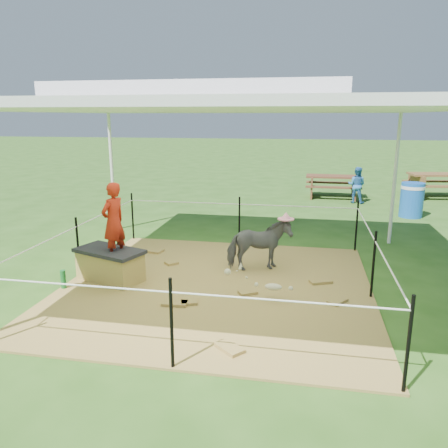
% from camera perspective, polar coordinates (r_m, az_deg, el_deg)
% --- Properties ---
extents(ground, '(90.00, 90.00, 0.00)m').
position_cam_1_polar(ground, '(6.72, -0.96, -8.27)').
color(ground, '#2D5919').
rests_on(ground, ground).
extents(hay_patch, '(4.60, 4.60, 0.03)m').
position_cam_1_polar(hay_patch, '(6.72, -0.96, -8.15)').
color(hay_patch, brown).
rests_on(hay_patch, ground).
extents(canopy_tent, '(6.30, 6.30, 2.90)m').
position_cam_1_polar(canopy_tent, '(6.23, -1.06, 15.33)').
color(canopy_tent, silver).
rests_on(canopy_tent, ground).
extents(rope_fence, '(4.54, 4.54, 1.00)m').
position_cam_1_polar(rope_fence, '(6.51, -0.98, -3.02)').
color(rope_fence, black).
rests_on(rope_fence, ground).
extents(straw_bale, '(1.11, 0.81, 0.45)m').
position_cam_1_polar(straw_bale, '(7.09, -14.62, -5.36)').
color(straw_bale, olive).
rests_on(straw_bale, hay_patch).
extents(dark_cloth, '(1.20, 0.89, 0.06)m').
position_cam_1_polar(dark_cloth, '(7.01, -14.75, -3.43)').
color(dark_cloth, black).
rests_on(dark_cloth, straw_bale).
extents(woman, '(0.42, 0.51, 1.20)m').
position_cam_1_polar(woman, '(6.82, -14.28, 1.12)').
color(woman, '#A72010').
rests_on(woman, straw_bale).
extents(green_bottle, '(0.10, 0.10, 0.28)m').
position_cam_1_polar(green_bottle, '(7.00, -20.26, -6.78)').
color(green_bottle, '#166728').
rests_on(green_bottle, hay_patch).
extents(pony, '(1.13, 0.81, 0.87)m').
position_cam_1_polar(pony, '(7.24, 4.58, -2.76)').
color(pony, '#504F55').
rests_on(pony, hay_patch).
extents(pink_hat, '(0.27, 0.27, 0.13)m').
position_cam_1_polar(pink_hat, '(7.12, 4.65, 1.08)').
color(pink_hat, pink).
rests_on(pink_hat, pony).
extents(foal, '(0.79, 0.47, 0.43)m').
position_cam_1_polar(foal, '(6.18, 6.48, -7.95)').
color(foal, beige).
rests_on(foal, hay_patch).
extents(trash_barrel, '(0.72, 0.72, 0.89)m').
position_cam_1_polar(trash_barrel, '(12.21, 23.31, 2.90)').
color(trash_barrel, blue).
rests_on(trash_barrel, ground).
extents(picnic_table_near, '(1.71, 1.25, 0.70)m').
position_cam_1_polar(picnic_table_near, '(14.41, 14.02, 4.77)').
color(picnic_table_near, '#53301C').
rests_on(picnic_table_near, ground).
extents(picnic_table_far, '(2.04, 1.60, 0.77)m').
position_cam_1_polar(picnic_table_far, '(15.55, 26.27, 4.53)').
color(picnic_table_far, brown).
rests_on(picnic_table_far, ground).
extents(distant_person, '(0.63, 0.56, 1.08)m').
position_cam_1_polar(distant_person, '(13.65, 16.93, 4.89)').
color(distant_person, '#3070B5').
rests_on(distant_person, ground).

